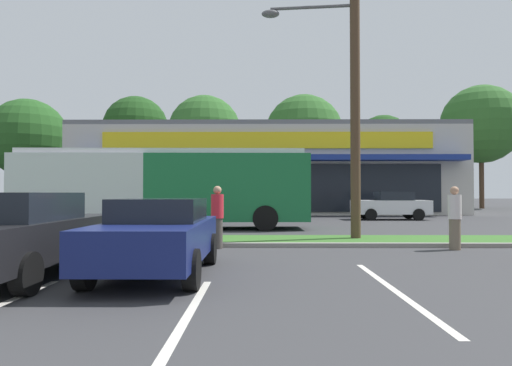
{
  "coord_description": "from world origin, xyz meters",
  "views": [
    {
      "loc": [
        0.88,
        0.36,
        1.49
      ],
      "look_at": [
        0.73,
        18.1,
        1.88
      ],
      "focal_mm": 31.78,
      "sensor_mm": 36.0,
      "label": 1
    }
  ],
  "objects": [
    {
      "name": "city_bus",
      "position": [
        -3.09,
        19.11,
        1.77
      ],
      "size": [
        11.97,
        2.93,
        3.25
      ],
      "rotation": [
        0.0,
        0.0,
        3.17
      ],
      "color": "#196638",
      "rests_on": "ground_plane"
    },
    {
      "name": "car_0",
      "position": [
        -0.97,
        8.58,
        0.73
      ],
      "size": [
        1.85,
        4.14,
        1.38
      ],
      "rotation": [
        0.0,
        0.0,
        -1.57
      ],
      "color": "navy",
      "rests_on": "ground_plane"
    },
    {
      "name": "bus_stop_bench",
      "position": [
        -5.41,
        11.76,
        0.5
      ],
      "size": [
        1.6,
        0.45,
        0.95
      ],
      "rotation": [
        0.0,
        0.0,
        3.14
      ],
      "color": "brown",
      "rests_on": "ground_plane"
    },
    {
      "name": "pedestrian_near_bench",
      "position": [
        5.99,
        12.25,
        0.83
      ],
      "size": [
        0.33,
        0.33,
        1.66
      ],
      "rotation": [
        0.0,
        0.0,
        6.05
      ],
      "color": "#726651",
      "rests_on": "ground_plane"
    },
    {
      "name": "storefront_building",
      "position": [
        1.36,
        35.27,
        3.17
      ],
      "size": [
        27.11,
        11.88,
        6.34
      ],
      "color": "#BCB7AD",
      "rests_on": "ground_plane"
    },
    {
      "name": "tree_mid",
      "position": [
        5.32,
        45.84,
        7.45
      ],
      "size": [
        7.84,
        7.84,
        11.38
      ],
      "color": "#473323",
      "rests_on": "ground_plane"
    },
    {
      "name": "car_4",
      "position": [
        -3.31,
        8.31,
        0.77
      ],
      "size": [
        1.86,
        4.78,
        1.5
      ],
      "rotation": [
        0.0,
        0.0,
        1.57
      ],
      "color": "black",
      "rests_on": "ground_plane"
    },
    {
      "name": "tree_left",
      "position": [
        -11.48,
        45.13,
        7.84
      ],
      "size": [
        6.45,
        6.45,
        11.09
      ],
      "color": "#473323",
      "rests_on": "ground_plane"
    },
    {
      "name": "grass_median",
      "position": [
        0.0,
        14.0,
        0.06
      ],
      "size": [
        56.0,
        2.2,
        0.12
      ],
      "primitive_type": "cube",
      "color": "#386B28",
      "rests_on": "ground_plane"
    },
    {
      "name": "utility_pole",
      "position": [
        3.66,
        14.19,
        5.39
      ],
      "size": [
        3.06,
        2.4,
        10.09
      ],
      "color": "#4C3826",
      "rests_on": "ground_plane"
    },
    {
      "name": "tree_right",
      "position": [
        22.04,
        43.65,
        8.04
      ],
      "size": [
        7.45,
        7.45,
        11.78
      ],
      "color": "#473323",
      "rests_on": "ground_plane"
    },
    {
      "name": "curb_lip",
      "position": [
        0.0,
        12.78,
        0.06
      ],
      "size": [
        56.0,
        0.24,
        0.12
      ],
      "primitive_type": "cube",
      "color": "gray",
      "rests_on": "ground_plane"
    },
    {
      "name": "tree_mid_right",
      "position": [
        13.19,
        45.43,
        6.4
      ],
      "size": [
        5.65,
        5.65,
        9.24
      ],
      "color": "#473323",
      "rests_on": "ground_plane"
    },
    {
      "name": "parking_stripe_3",
      "position": [
        2.94,
        7.34,
        0.0
      ],
      "size": [
        0.12,
        4.8,
        0.01
      ],
      "primitive_type": "cube",
      "color": "silver",
      "rests_on": "ground_plane"
    },
    {
      "name": "car_3",
      "position": [
        8.18,
        25.61,
        0.79
      ],
      "size": [
        4.13,
        1.88,
        1.55
      ],
      "rotation": [
        0.0,
        0.0,
        3.14
      ],
      "color": "silver",
      "rests_on": "ground_plane"
    },
    {
      "name": "parking_stripe_2",
      "position": [
        0.01,
        5.54,
        0.0
      ],
      "size": [
        0.12,
        4.8,
        0.01
      ],
      "primitive_type": "cube",
      "color": "silver",
      "rests_on": "ground_plane"
    },
    {
      "name": "tree_mid_left",
      "position": [
        -4.4,
        43.38,
        7.32
      ],
      "size": [
        6.93,
        6.93,
        10.79
      ],
      "color": "#473323",
      "rests_on": "ground_plane"
    },
    {
      "name": "pedestrian_by_pole",
      "position": [
        -0.26,
        12.48,
        0.84
      ],
      "size": [
        0.34,
        0.34,
        1.68
      ],
      "rotation": [
        0.0,
        0.0,
        4.86
      ],
      "color": "#47423D",
      "rests_on": "ground_plane"
    },
    {
      "name": "tree_far_left",
      "position": [
        -20.72,
        42.12,
        6.58
      ],
      "size": [
        7.24,
        7.24,
        10.21
      ],
      "color": "#473323",
      "rests_on": "ground_plane"
    }
  ]
}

